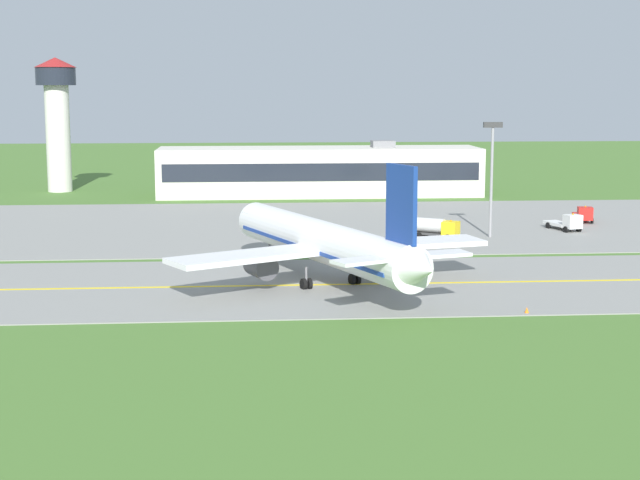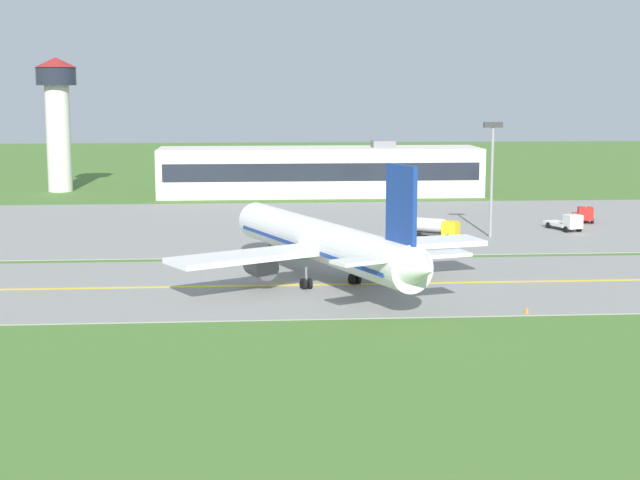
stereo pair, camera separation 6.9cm
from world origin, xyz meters
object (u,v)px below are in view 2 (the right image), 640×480
Objects in this scene: control_tower at (57,111)px; service_truck_fuel at (584,215)px; airplane_lead at (324,243)px; service_truck_baggage at (435,227)px; apron_light_mast at (492,165)px; service_truck_pushback at (567,223)px.

service_truck_fuel is at bearing -30.79° from control_tower.
airplane_lead reaches higher than service_truck_fuel.
airplane_lead reaches higher than service_truck_baggage.
airplane_lead is at bearing -129.98° from apron_light_mast.
apron_light_mast reaches higher than service_truck_fuel.
service_truck_pushback is 14.87m from apron_light_mast.
control_tower reaches higher than airplane_lead.
service_truck_baggage is at bearing -46.91° from control_tower.
service_truck_pushback is at bearing -36.45° from control_tower.
apron_light_mast is at bearing -158.65° from service_truck_pushback.
airplane_lead is at bearing -65.00° from control_tower.
service_truck_fuel is at bearing 45.28° from airplane_lead.
service_truck_pushback is 0.46× the size of apron_light_mast.
service_truck_fuel is at bearing 28.94° from service_truck_baggage.
service_truck_pushback is (-5.07, -7.98, 0.00)m from service_truck_fuel.
airplane_lead is 6.20× the size of service_truck_baggage.
apron_light_mast reaches higher than service_truck_pushback.
service_truck_baggage is 19.57m from service_truck_pushback.
airplane_lead reaches higher than service_truck_pushback.
service_truck_pushback is at bearing -122.43° from service_truck_fuel.
service_truck_fuel is 22.36m from apron_light_mast.
control_tower is (-58.06, 62.07, 13.30)m from service_truck_baggage.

